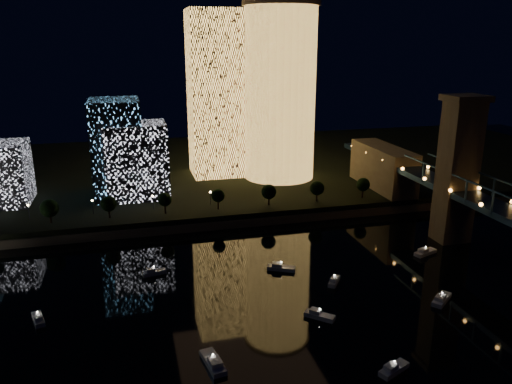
# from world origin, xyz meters

# --- Properties ---
(ground) EXTENTS (520.00, 520.00, 0.00)m
(ground) POSITION_xyz_m (0.00, 0.00, 0.00)
(ground) COLOR black
(ground) RESTS_ON ground
(far_bank) EXTENTS (420.00, 160.00, 5.00)m
(far_bank) POSITION_xyz_m (0.00, 160.00, 2.50)
(far_bank) COLOR black
(far_bank) RESTS_ON ground
(seawall) EXTENTS (420.00, 6.00, 3.00)m
(seawall) POSITION_xyz_m (0.00, 82.00, 1.50)
(seawall) COLOR #6B5E4C
(seawall) RESTS_ON ground
(tower_cylindrical) EXTENTS (34.00, 34.00, 78.15)m
(tower_cylindrical) POSITION_xyz_m (26.42, 128.35, 44.20)
(tower_cylindrical) COLOR #EAA94A
(tower_cylindrical) RESTS_ON far_bank
(tower_rectangular) EXTENTS (23.69, 23.69, 75.39)m
(tower_rectangular) POSITION_xyz_m (-0.94, 141.85, 42.69)
(tower_rectangular) COLOR #EAA94A
(tower_rectangular) RESTS_ON far_bank
(midrise_blocks) EXTENTS (92.99, 27.24, 39.43)m
(midrise_blocks) POSITION_xyz_m (-69.80, 116.50, 21.06)
(midrise_blocks) COLOR white
(midrise_blocks) RESTS_ON far_bank
(motorboats) EXTENTS (122.34, 82.17, 2.78)m
(motorboats) POSITION_xyz_m (-6.57, 11.98, 0.81)
(motorboats) COLOR silver
(motorboats) RESTS_ON ground
(esplanade_trees) EXTENTS (166.06, 6.59, 8.80)m
(esplanade_trees) POSITION_xyz_m (-36.14, 88.00, 10.47)
(esplanade_trees) COLOR black
(esplanade_trees) RESTS_ON far_bank
(street_lamps) EXTENTS (132.70, 0.70, 5.65)m
(street_lamps) POSITION_xyz_m (-34.00, 94.00, 9.02)
(street_lamps) COLOR black
(street_lamps) RESTS_ON far_bank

